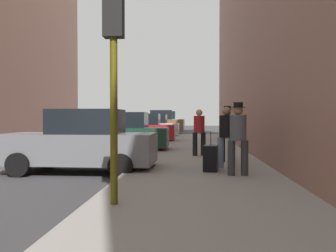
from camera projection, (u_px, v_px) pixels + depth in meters
The scene contains 16 objects.
ground_plane at pixel (9, 167), 11.77m from camera, with size 120.00×120.00×0.00m, color #38383A.
sidewalk at pixel (200, 166), 11.38m from camera, with size 4.00×40.00×0.15m, color gray.
parked_gray_coupe at pixel (82, 143), 10.57m from camera, with size 4.24×2.14×1.79m.
parked_dark_green_sedan at pixel (122, 133), 16.54m from camera, with size 4.20×2.06×1.79m.
parked_red_hatchback at pixel (142, 129), 23.01m from camera, with size 4.21×2.07×1.79m.
parked_silver_sedan at pixel (152, 126), 29.27m from camera, with size 4.24×2.13×1.79m.
parked_bronze_suv at pixel (160, 123), 35.89m from camera, with size 4.67×2.20×2.25m.
parked_white_van at pixel (165, 122), 42.02m from camera, with size 4.61×2.07×2.25m.
fire_hydrant at pixel (161, 143), 15.82m from camera, with size 0.42×0.22×0.70m.
traffic_light at pixel (114, 43), 6.04m from camera, with size 0.32×0.32×3.60m.
pedestrian_in_jeans at pixel (226, 134), 10.44m from camera, with size 0.52×0.44×1.71m.
pedestrian_with_beanie at pixel (238, 135), 9.07m from camera, with size 0.50×0.40×1.78m.
pedestrian_in_red_jacket at pixel (199, 130), 13.82m from camera, with size 0.53×0.50×1.71m.
pedestrian_with_fedora at pixel (227, 131), 11.93m from camera, with size 0.52×0.46×1.78m.
rolling_suitcase at pixel (211, 158), 9.82m from camera, with size 0.43×0.60×1.04m.
duffel_bag at pixel (211, 150), 14.56m from camera, with size 0.32×0.44×0.28m.
Camera 1 is at (5.77, -11.38, 1.56)m, focal length 40.00 mm.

